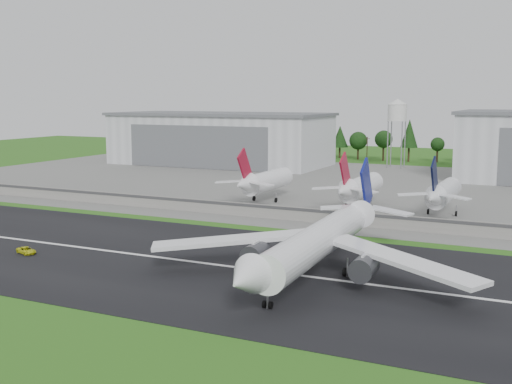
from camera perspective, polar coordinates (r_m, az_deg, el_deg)
The scene contains 14 objects.
ground at distance 110.95m, azimuth -8.00°, elevation -7.43°, with size 600.00×600.00×0.00m, color #205514.
runway at distance 119.08m, azimuth -5.32°, elevation -6.25°, with size 320.00×60.00×0.10m, color black.
runway_centerline at distance 119.07m, azimuth -5.32°, elevation -6.23°, with size 220.00×1.00×0.02m, color white.
apron at distance 219.05m, azimuth 9.61°, elevation 0.42°, with size 320.00×150.00×0.10m, color slate.
blast_fence at distance 158.04m, azimuth 3.07°, elevation -1.91°, with size 240.00×0.61×3.50m.
hangar_west at distance 290.00m, azimuth -3.20°, elevation 4.77°, with size 97.00×44.00×23.20m.
water_tower at distance 281.20m, azimuth 12.45°, elevation 7.11°, with size 8.40×8.40×29.40m.
utility_poles at distance 296.26m, azimuth 13.91°, elevation 2.35°, with size 230.00×3.00×12.00m, color black, non-canonical shape.
treeline at distance 310.89m, azimuth 14.48°, elevation 2.61°, with size 320.00×16.00×22.00m, color black, non-canonical shape.
main_airliner at distance 107.68m, azimuth 5.28°, elevation -5.18°, with size 57.24×59.18×18.17m.
ground_vehicle at distance 132.39m, azimuth -19.74°, elevation -4.91°, with size 2.18×4.73×1.32m, color #C7CA17.
parked_jet_red_a at distance 183.88m, azimuth 0.61°, elevation 0.95°, with size 7.36×31.29×16.70m.
parked_jet_red_b at distance 173.96m, azimuth 9.05°, elevation 0.41°, with size 7.36×31.29×16.68m.
parked_jet_navy at distance 169.11m, azimuth 16.19°, elevation -0.11°, with size 7.36×31.29×16.52m.
Camera 1 is at (59.48, -88.65, 30.21)m, focal length 45.00 mm.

